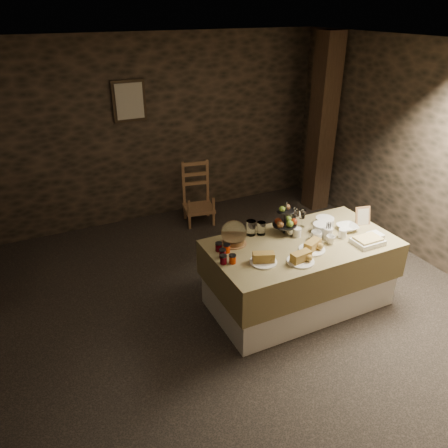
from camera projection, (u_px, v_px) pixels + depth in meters
name	position (u px, v px, depth m)	size (l,w,h in m)	color
ground_plane	(219.00, 306.00, 4.71)	(5.50, 5.00, 0.01)	black
room_shell	(218.00, 169.00, 4.00)	(5.52, 5.02, 2.60)	black
buffet_table	(300.00, 269.00, 4.57)	(1.91, 1.01, 0.76)	silver
chair	(197.00, 196.00, 6.38)	(0.48, 0.46, 0.70)	brown
timber_column	(322.00, 126.00, 6.44)	(0.30, 0.30, 2.60)	black
framed_picture	(129.00, 101.00, 5.83)	(0.45, 0.04, 0.55)	#312416
plate_stack_a	(322.00, 228.00, 4.59)	(0.19, 0.19, 0.10)	white
plate_stack_b	(325.00, 221.00, 4.75)	(0.20, 0.20, 0.09)	white
cutlery_holder	(328.00, 233.00, 4.47)	(0.10, 0.10, 0.12)	white
cup_a	(316.00, 236.00, 4.45)	(0.12, 0.12, 0.09)	white
cup_b	(331.00, 240.00, 4.38)	(0.09, 0.09, 0.09)	white
mug_c	(297.00, 232.00, 4.51)	(0.09, 0.09, 0.10)	white
mug_d	(343.00, 233.00, 4.50)	(0.08, 0.08, 0.09)	white
bowl	(347.00, 228.00, 4.66)	(0.21, 0.21, 0.05)	white
cake_dome	(234.00, 234.00, 4.36)	(0.26, 0.26, 0.26)	brown
fruit_stand	(286.00, 221.00, 4.54)	(0.26, 0.26, 0.36)	black
bread_platter_left	(263.00, 259.00, 4.06)	(0.26, 0.26, 0.11)	white
bread_platter_center	(301.00, 258.00, 4.07)	(0.26, 0.26, 0.11)	white
bread_platter_right	(312.00, 247.00, 4.27)	(0.26, 0.26, 0.11)	white
jam_jars	(225.00, 254.00, 4.15)	(0.18, 0.32, 0.07)	#590310
tart_dish	(368.00, 241.00, 4.38)	(0.30, 0.22, 0.07)	white
square_dish	(375.00, 236.00, 4.50)	(0.14, 0.14, 0.04)	white
menu_frame	(363.00, 217.00, 4.75)	(0.17, 0.02, 0.22)	brown
storage_jar_a	(251.00, 228.00, 4.53)	(0.10, 0.10, 0.16)	white
storage_jar_b	(261.00, 228.00, 4.55)	(0.09, 0.09, 0.14)	white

